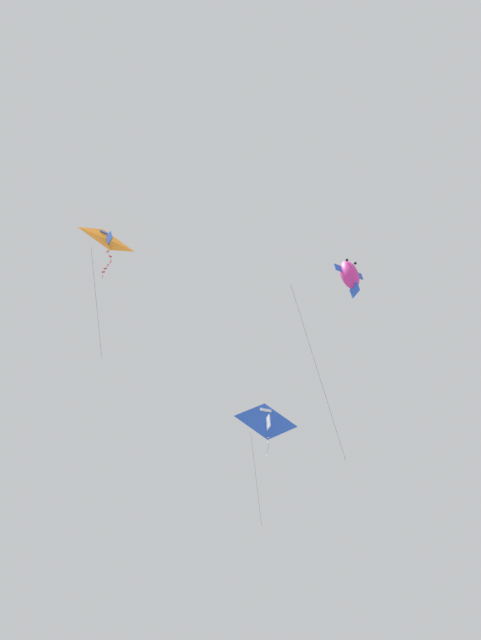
% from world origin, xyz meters
% --- Properties ---
extents(kite_fish_highest, '(4.20, 3.12, 9.26)m').
position_xyz_m(kite_fish_highest, '(3.49, -6.47, 36.68)').
color(kite_fish_highest, '#DB2D93').
extents(kite_delta_near_left, '(2.37, 0.98, 7.22)m').
position_xyz_m(kite_delta_near_left, '(-5.09, 1.88, 39.72)').
color(kite_delta_near_left, orange).
extents(kite_delta_upper_right, '(2.93, 1.58, 7.27)m').
position_xyz_m(kite_delta_upper_right, '(9.88, 7.14, 36.35)').
color(kite_delta_upper_right, blue).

